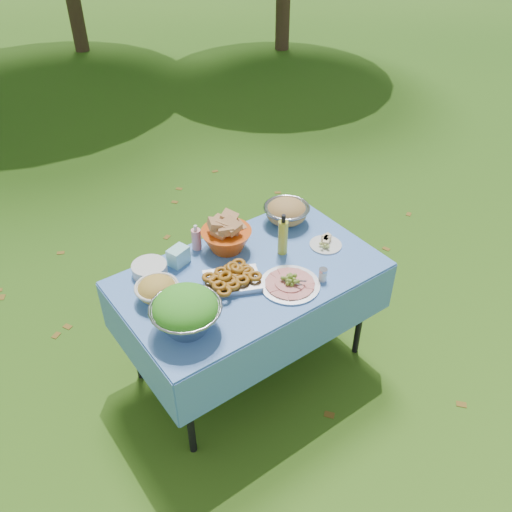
% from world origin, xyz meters
% --- Properties ---
extents(ground, '(80.00, 80.00, 0.00)m').
position_xyz_m(ground, '(0.00, 0.00, 0.00)').
color(ground, '#143A0A').
rests_on(ground, ground).
extents(picnic_table, '(1.46, 0.86, 0.76)m').
position_xyz_m(picnic_table, '(0.00, 0.00, 0.38)').
color(picnic_table, '#84C4FF').
rests_on(picnic_table, ground).
extents(salad_bowl, '(0.46, 0.46, 0.23)m').
position_xyz_m(salad_bowl, '(-0.50, -0.17, 0.88)').
color(salad_bowl, '#9799A0').
rests_on(salad_bowl, picnic_table).
extents(pasta_bowl_white, '(0.24, 0.24, 0.13)m').
position_xyz_m(pasta_bowl_white, '(-0.52, 0.11, 0.82)').
color(pasta_bowl_white, silver).
rests_on(pasta_bowl_white, picnic_table).
extents(plate_stack, '(0.22, 0.22, 0.06)m').
position_xyz_m(plate_stack, '(-0.45, 0.32, 0.79)').
color(plate_stack, silver).
rests_on(plate_stack, picnic_table).
extents(wipes_box, '(0.13, 0.11, 0.10)m').
position_xyz_m(wipes_box, '(-0.28, 0.31, 0.81)').
color(wipes_box, '#94E2E7').
rests_on(wipes_box, picnic_table).
extents(sanitizer_bottle, '(0.07, 0.07, 0.16)m').
position_xyz_m(sanitizer_bottle, '(-0.12, 0.37, 0.84)').
color(sanitizer_bottle, pink).
rests_on(sanitizer_bottle, picnic_table).
extents(bread_bowl, '(0.37, 0.37, 0.20)m').
position_xyz_m(bread_bowl, '(0.02, 0.26, 0.86)').
color(bread_bowl, '#CE470D').
rests_on(bread_bowl, picnic_table).
extents(pasta_bowl_steel, '(0.37, 0.37, 0.15)m').
position_xyz_m(pasta_bowl_steel, '(0.48, 0.28, 0.84)').
color(pasta_bowl_steel, '#9799A0').
rests_on(pasta_bowl_steel, picnic_table).
extents(fried_tray, '(0.36, 0.32, 0.07)m').
position_xyz_m(fried_tray, '(-0.13, -0.02, 0.80)').
color(fried_tray, '#AEAEB3').
rests_on(fried_tray, picnic_table).
extents(charcuterie_platter, '(0.43, 0.43, 0.08)m').
position_xyz_m(charcuterie_platter, '(0.11, -0.22, 0.80)').
color(charcuterie_platter, '#B6B8BD').
rests_on(charcuterie_platter, picnic_table).
extents(oil_bottle, '(0.07, 0.07, 0.26)m').
position_xyz_m(oil_bottle, '(0.26, 0.04, 0.89)').
color(oil_bottle, gold).
rests_on(oil_bottle, picnic_table).
extents(cheese_plate, '(0.22, 0.22, 0.05)m').
position_xyz_m(cheese_plate, '(0.51, -0.06, 0.79)').
color(cheese_plate, silver).
rests_on(cheese_plate, picnic_table).
extents(shaker, '(0.05, 0.05, 0.08)m').
position_xyz_m(shaker, '(0.29, -0.29, 0.80)').
color(shaker, silver).
rests_on(shaker, picnic_table).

